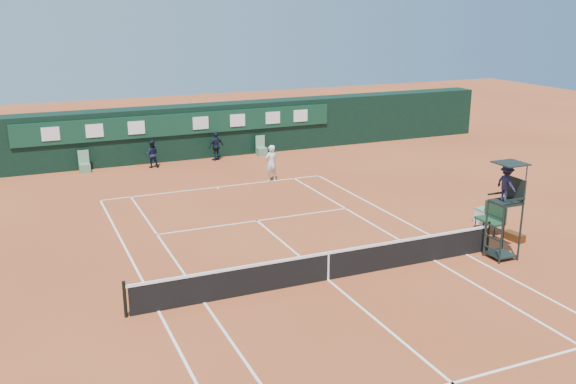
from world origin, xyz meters
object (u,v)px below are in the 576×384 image
(player_bench, at_px, (492,217))
(player, at_px, (271,163))
(tennis_net, at_px, (328,265))
(cooler, at_px, (484,216))
(umpire_chair, at_px, (507,190))

(player_bench, xyz_separation_m, player, (-5.07, 10.34, 0.32))
(player_bench, bearing_deg, player, 116.11)
(tennis_net, bearing_deg, cooler, 16.38)
(tennis_net, relative_size, player_bench, 10.75)
(player_bench, xyz_separation_m, cooler, (0.32, 0.85, -0.27))
(tennis_net, xyz_separation_m, player_bench, (7.94, 1.57, 0.09))
(player_bench, relative_size, player, 0.65)
(cooler, bearing_deg, umpire_chair, -120.99)
(cooler, relative_size, player, 0.35)
(umpire_chair, distance_m, cooler, 4.26)
(tennis_net, bearing_deg, umpire_chair, -6.62)
(cooler, bearing_deg, tennis_net, -163.62)
(tennis_net, relative_size, umpire_chair, 3.77)
(player_bench, bearing_deg, umpire_chair, -124.35)
(umpire_chair, xyz_separation_m, player, (-3.49, 12.66, -1.54))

